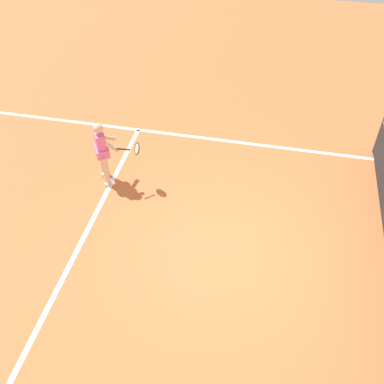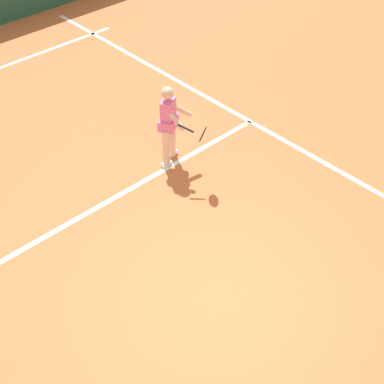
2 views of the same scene
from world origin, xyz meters
name	(u,v)px [view 2 (image 2 of 2)]	position (x,y,z in m)	size (l,w,h in m)	color
ground_plane	(225,300)	(0.00, 0.00, 0.00)	(28.17, 28.17, 0.00)	#C66638
service_line_marking	(107,202)	(0.00, -2.84, 0.00)	(7.21, 0.10, 0.01)	white
sideline_left_marking	(369,188)	(-3.61, 0.00, 0.00)	(0.10, 19.67, 0.01)	white
tennis_player	(170,123)	(-1.57, -2.96, 0.85)	(0.68, 1.14, 1.55)	beige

